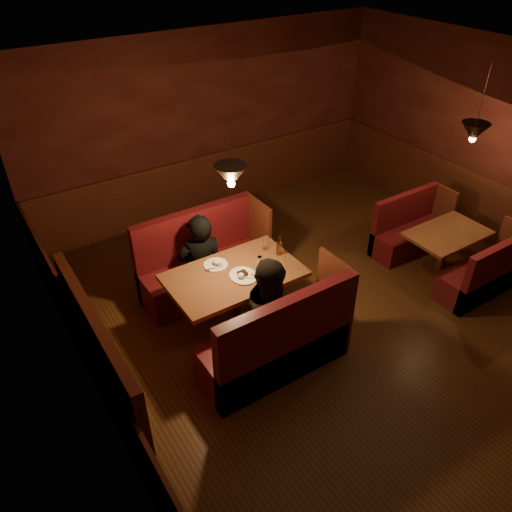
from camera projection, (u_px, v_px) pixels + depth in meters
room at (340, 260)px, 5.52m from camera, size 6.02×7.02×2.92m
main_table at (236, 286)px, 5.81m from camera, size 1.53×0.93×1.07m
main_bench_far at (203, 267)px, 6.57m from camera, size 1.69×0.60×1.15m
main_bench_near at (279, 347)px, 5.38m from camera, size 1.69×0.60×1.15m
second_table at (445, 242)px, 6.87m from camera, size 1.11×0.71×0.63m
second_bench_far at (408, 232)px, 7.45m from camera, size 1.23×0.46×0.88m
second_bench_near at (484, 277)px, 6.54m from camera, size 1.23×0.46×0.88m
diner_a at (200, 248)px, 6.14m from camera, size 0.68×0.54×1.63m
diner_b at (273, 299)px, 5.32m from camera, size 0.93×0.80×1.66m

